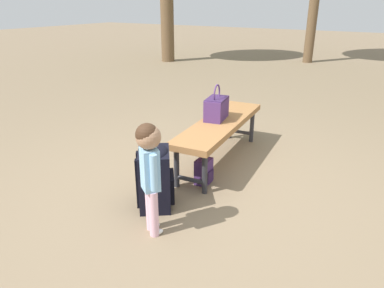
% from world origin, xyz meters
% --- Properties ---
extents(ground_plane, '(40.00, 40.00, 0.00)m').
position_xyz_m(ground_plane, '(0.00, 0.00, 0.00)').
color(ground_plane, '#7F6B51').
rests_on(ground_plane, ground).
extents(park_bench, '(1.63, 0.55, 0.45)m').
position_xyz_m(park_bench, '(-0.74, -0.14, 0.39)').
color(park_bench, '#9E6B3D').
rests_on(park_bench, ground).
extents(handbag, '(0.35, 0.24, 0.37)m').
position_xyz_m(handbag, '(-0.78, -0.21, 0.58)').
color(handbag, '#4C2D66').
rests_on(handbag, park_bench).
extents(child_standing, '(0.18, 0.20, 0.85)m').
position_xyz_m(child_standing, '(0.64, 0.02, 0.57)').
color(child_standing, '#E5B2C6').
rests_on(child_standing, ground).
extents(backpack_large, '(0.42, 0.40, 0.57)m').
position_xyz_m(backpack_large, '(0.33, -0.18, 0.28)').
color(backpack_large, black).
rests_on(backpack_large, ground).
extents(backpack_small, '(0.17, 0.15, 0.28)m').
position_xyz_m(backpack_small, '(-0.22, -0.03, 0.14)').
color(backpack_small, '#4C2D66').
rests_on(backpack_small, ground).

